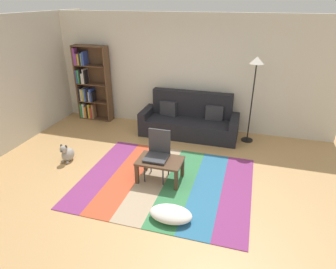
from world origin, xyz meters
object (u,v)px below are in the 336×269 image
Objects in this scene: bookshelf at (90,87)px; folding_chair at (158,150)px; couch at (190,121)px; standing_lamp at (256,72)px; pouf at (171,214)px; tv_remote at (161,158)px; dog at (67,154)px; coffee_table at (160,163)px.

folding_chair is at bearing -40.56° from bookshelf.
couch is 1.19× the size of standing_lamp.
couch is 3.53× the size of pouf.
tv_remote is at bearing -92.10° from couch.
couch is 3.03m from pouf.
bookshelf reaches higher than standing_lamp.
bookshelf is 3.43m from folding_chair.
pouf is 1.61× the size of dog.
coffee_table is (2.66, -2.33, -0.54)m from bookshelf.
coffee_table is 0.88× the size of folding_chair.
folding_chair is at bearing -0.34° from dog.
pouf is (0.47, -0.95, -0.24)m from coffee_table.
folding_chair is (-0.07, 0.11, 0.19)m from coffee_table.
standing_lamp is at bearing 29.90° from dog.
tv_remote is 0.15m from folding_chair.
dog is at bearing 174.72° from tv_remote.
standing_lamp reaches higher than coffee_table.
coffee_table is 1.09m from pouf.
bookshelf is 2.42m from dog.
pouf is at bearing -41.69° from folding_chair.
coffee_table is at bearing -41.16° from bookshelf.
bookshelf is 3.01× the size of pouf.
folding_chair reaches higher than pouf.
coffee_table is at bearing -92.11° from couch.
dog is (-2.06, -1.93, -0.18)m from couch.
pouf is 1.27m from folding_chair.
standing_lamp is at bearing -3.41° from bookshelf.
standing_lamp is (1.43, 2.09, 1.24)m from coffee_table.
coffee_table reaches higher than pouf.
bookshelf reaches higher than tv_remote.
couch is at bearing 107.03° from folding_chair.
tv_remote is at bearing 115.25° from pouf.
tv_remote is 0.17× the size of folding_chair.
standing_lamp is at bearing 1.63° from couch.
folding_chair is (-0.54, 1.06, 0.43)m from pouf.
couch reaches higher than coffee_table.
folding_chair is at bearing -127.20° from standing_lamp.
couch is 15.07× the size of tv_remote.
standing_lamp is at bearing 55.59° from coffee_table.
couch is at bearing 87.89° from coffee_table.
standing_lamp is 2.69m from folding_chair.
folding_chair reaches higher than coffee_table.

